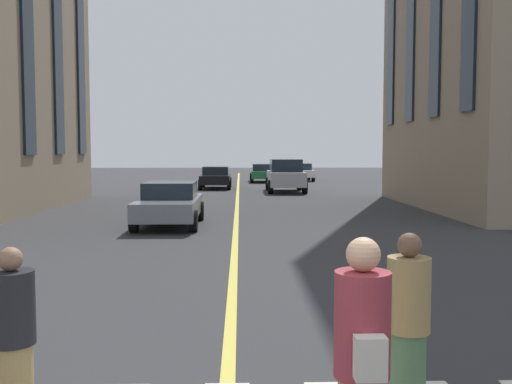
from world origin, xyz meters
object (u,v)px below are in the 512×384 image
object	(u,v)px
car_white_parked_b	(300,172)
pedestrian_companion	(408,326)
car_grey_mid	(170,203)
car_black_far	(216,177)
pedestrian_near	(13,340)
car_silver_parked_a	(286,175)
car_green_trailing	(263,173)
pedestrian_far	(362,368)

from	to	relation	value
car_white_parked_b	pedestrian_companion	size ratio (longest dim) A/B	2.67
car_grey_mid	car_black_far	xyz separation A→B (m)	(18.47, -0.68, 0.00)
pedestrian_companion	pedestrian_near	bearing A→B (deg)	91.95
pedestrian_near	car_black_far	bearing A→B (deg)	-0.68
car_white_parked_b	car_silver_parked_a	bearing A→B (deg)	170.47
car_silver_parked_a	car_green_trailing	world-z (taller)	car_silver_parked_a
car_grey_mid	pedestrian_far	xyz separation A→B (m)	(-14.71, -3.04, 0.20)
pedestrian_near	pedestrian_companion	size ratio (longest dim) A/B	0.94
car_grey_mid	pedestrian_far	distance (m)	15.02
car_silver_parked_a	car_grey_mid	size ratio (longest dim) A/B	1.07
car_white_parked_b	car_black_far	size ratio (longest dim) A/B	1.00
car_black_far	car_green_trailing	xyz separation A→B (m)	(7.55, -3.28, 0.00)
pedestrian_companion	car_black_far	bearing A→B (deg)	5.37
car_white_parked_b	car_grey_mid	distance (m)	28.87
car_white_parked_b	car_silver_parked_a	size ratio (longest dim) A/B	0.94
car_silver_parked_a	pedestrian_companion	bearing A→B (deg)	177.73
car_silver_parked_a	car_grey_mid	xyz separation A→B (m)	(-15.15, 4.83, -0.27)
car_grey_mid	pedestrian_far	bearing A→B (deg)	-168.33
car_silver_parked_a	car_grey_mid	distance (m)	15.91
car_white_parked_b	car_black_far	distance (m)	11.44
car_silver_parked_a	car_green_trailing	bearing A→B (deg)	4.58
pedestrian_companion	car_green_trailing	bearing A→B (deg)	-0.39
car_silver_parked_a	car_grey_mid	world-z (taller)	car_silver_parked_a
car_black_far	car_silver_parked_a	bearing A→B (deg)	-128.65
car_silver_parked_a	pedestrian_far	size ratio (longest dim) A/B	2.63
car_black_far	car_green_trailing	distance (m)	8.23
pedestrian_companion	car_white_parked_b	bearing A→B (deg)	-4.54
car_white_parked_b	pedestrian_companion	world-z (taller)	pedestrian_companion
car_white_parked_b	car_grey_mid	bearing A→B (deg)	166.00
car_white_parked_b	pedestrian_companion	xyz separation A→B (m)	(-41.54, 3.30, 0.12)
car_grey_mid	pedestrian_near	xyz separation A→B (m)	(-13.64, -0.30, 0.07)
car_green_trailing	pedestrian_near	bearing A→B (deg)	174.73
car_silver_parked_a	pedestrian_far	distance (m)	29.92
car_silver_parked_a	pedestrian_companion	xyz separation A→B (m)	(-28.68, 1.14, -0.15)
car_white_parked_b	pedestrian_near	world-z (taller)	pedestrian_near
car_grey_mid	pedestrian_far	world-z (taller)	pedestrian_far
car_silver_parked_a	car_black_far	bearing A→B (deg)	51.35
car_black_far	pedestrian_near	xyz separation A→B (m)	(-32.11, 0.38, 0.07)
car_silver_parked_a	car_black_far	size ratio (longest dim) A/B	1.07
car_white_parked_b	car_silver_parked_a	distance (m)	13.04
car_grey_mid	car_green_trailing	world-z (taller)	same
car_silver_parked_a	car_black_far	world-z (taller)	car_silver_parked_a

